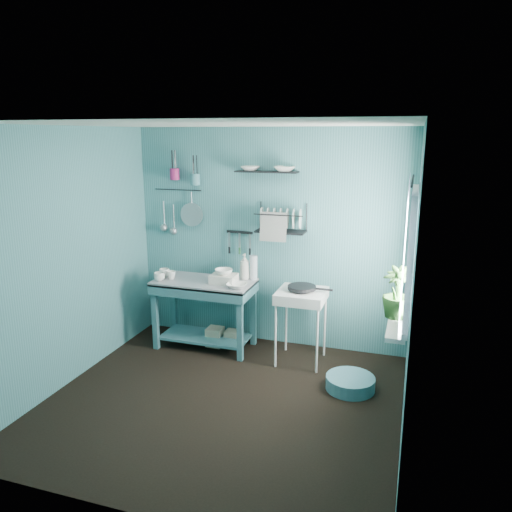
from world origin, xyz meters
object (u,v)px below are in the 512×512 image
(utensil_cup_teal, at_px, (195,179))
(storage_tin_large, at_px, (215,337))
(colander, at_px, (192,215))
(potted_plant, at_px, (397,292))
(utensil_cup_magenta, at_px, (175,174))
(mug_right, at_px, (164,273))
(soap_bottle, at_px, (245,266))
(wash_tub, at_px, (224,279))
(mug_left, at_px, (159,277))
(storage_tin_small, at_px, (232,339))
(work_counter, at_px, (205,314))
(dish_rack, at_px, (281,218))
(water_bottle, at_px, (253,268))
(frying_pan, at_px, (302,287))
(floor_basin, at_px, (350,383))
(mug_mid, at_px, (171,275))
(hotplate_stand, at_px, (301,326))

(utensil_cup_teal, xyz_separation_m, storage_tin_large, (0.32, -0.27, -1.80))
(colander, relative_size, potted_plant, 0.60)
(utensil_cup_magenta, distance_m, colander, 0.51)
(mug_right, height_order, soap_bottle, soap_bottle)
(wash_tub, xyz_separation_m, potted_plant, (1.88, -0.59, 0.21))
(mug_right, bearing_deg, mug_left, -82.87)
(utensil_cup_magenta, relative_size, storage_tin_small, 0.65)
(work_counter, distance_m, storage_tin_large, 0.31)
(mug_right, relative_size, utensil_cup_teal, 0.95)
(work_counter, relative_size, utensil_cup_teal, 8.70)
(soap_bottle, xyz_separation_m, storage_tin_large, (-0.32, -0.15, -0.84))
(wash_tub, bearing_deg, potted_plant, -17.47)
(wash_tub, relative_size, colander, 1.00)
(mug_right, height_order, storage_tin_large, mug_right)
(soap_bottle, relative_size, dish_rack, 0.54)
(water_bottle, xyz_separation_m, storage_tin_large, (-0.42, -0.17, -0.83))
(frying_pan, bearing_deg, utensil_cup_teal, 165.06)
(dish_rack, relative_size, storage_tin_small, 2.75)
(work_counter, bearing_deg, floor_basin, -15.92)
(dish_rack, distance_m, floor_basin, 1.89)
(mug_mid, bearing_deg, mug_right, 153.43)
(mug_mid, distance_m, colander, 0.77)
(dish_rack, xyz_separation_m, potted_plant, (1.31, -0.88, -0.46))
(wash_tub, height_order, utensil_cup_magenta, utensil_cup_magenta)
(water_bottle, height_order, colander, colander)
(hotplate_stand, height_order, potted_plant, potted_plant)
(hotplate_stand, distance_m, utensil_cup_magenta, 2.29)
(potted_plant, relative_size, storage_tin_large, 2.12)
(water_bottle, bearing_deg, potted_plant, -27.32)
(mug_left, relative_size, utensil_cup_magenta, 0.95)
(frying_pan, distance_m, floor_basin, 1.09)
(storage_tin_small, bearing_deg, mug_right, -174.29)
(water_bottle, relative_size, hotplate_stand, 0.35)
(mug_right, height_order, utensil_cup_magenta, utensil_cup_magenta)
(mug_right, distance_m, utensil_cup_teal, 1.14)
(utensil_cup_magenta, xyz_separation_m, storage_tin_small, (0.78, -0.24, -1.86))
(mug_mid, bearing_deg, floor_basin, -11.80)
(utensil_cup_magenta, distance_m, utensil_cup_teal, 0.27)
(storage_tin_small, bearing_deg, colander, 155.36)
(frying_pan, bearing_deg, mug_mid, -179.29)
(wash_tub, bearing_deg, water_bottle, 41.63)
(utensil_cup_teal, height_order, colander, utensil_cup_teal)
(dish_rack, distance_m, utensil_cup_magenta, 1.38)
(soap_bottle, height_order, utensil_cup_magenta, utensil_cup_magenta)
(soap_bottle, height_order, utensil_cup_teal, utensil_cup_teal)
(mug_left, xyz_separation_m, water_bottle, (1.00, 0.38, 0.09))
(utensil_cup_teal, bearing_deg, colander, 157.95)
(mug_mid, bearing_deg, colander, 78.57)
(dish_rack, bearing_deg, storage_tin_small, -160.01)
(potted_plant, bearing_deg, storage_tin_large, 161.95)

